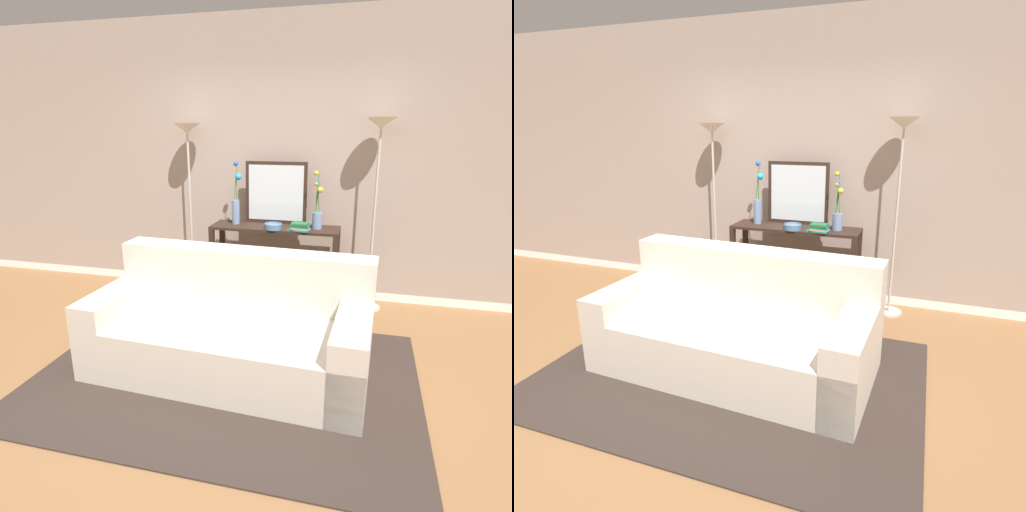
% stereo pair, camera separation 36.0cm
% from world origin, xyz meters
% --- Properties ---
extents(ground_plane, '(16.00, 16.00, 0.02)m').
position_xyz_m(ground_plane, '(0.00, 0.00, -0.01)').
color(ground_plane, brown).
extents(back_wall, '(12.00, 0.15, 2.93)m').
position_xyz_m(back_wall, '(0.00, 2.07, 1.46)').
color(back_wall, white).
rests_on(back_wall, ground).
extents(area_rug, '(2.83, 2.00, 0.01)m').
position_xyz_m(area_rug, '(0.07, 0.15, 0.01)').
color(area_rug, '#332823').
rests_on(area_rug, ground).
extents(couch, '(2.13, 1.10, 0.88)m').
position_xyz_m(couch, '(0.07, 0.32, 0.31)').
color(couch, beige).
rests_on(couch, ground).
extents(console_table, '(1.31, 0.38, 0.84)m').
position_xyz_m(console_table, '(0.12, 1.66, 0.58)').
color(console_table, black).
rests_on(console_table, ground).
extents(floor_lamp_left, '(0.28, 0.28, 1.86)m').
position_xyz_m(floor_lamp_left, '(-0.84, 1.76, 1.46)').
color(floor_lamp_left, '#B7B2A8').
rests_on(floor_lamp_left, ground).
extents(floor_lamp_right, '(0.28, 0.28, 1.91)m').
position_xyz_m(floor_lamp_right, '(1.10, 1.76, 1.50)').
color(floor_lamp_right, '#B7B2A8').
rests_on(floor_lamp_right, ground).
extents(wall_mirror, '(0.65, 0.02, 0.64)m').
position_xyz_m(wall_mirror, '(0.09, 1.82, 1.16)').
color(wall_mirror, black).
rests_on(wall_mirror, console_table).
extents(vase_tall_flowers, '(0.11, 0.10, 0.65)m').
position_xyz_m(vase_tall_flowers, '(-0.30, 1.69, 1.07)').
color(vase_tall_flowers, '#6B84AD').
rests_on(vase_tall_flowers, console_table).
extents(vase_short_flowers, '(0.10, 0.11, 0.57)m').
position_xyz_m(vase_short_flowers, '(0.55, 1.67, 1.01)').
color(vase_short_flowers, '#6B84AD').
rests_on(vase_short_flowers, console_table).
extents(fruit_bowl, '(0.18, 0.18, 0.06)m').
position_xyz_m(fruit_bowl, '(0.13, 1.54, 0.87)').
color(fruit_bowl, '#4C7093').
rests_on(fruit_bowl, console_table).
extents(book_stack, '(0.22, 0.18, 0.08)m').
position_xyz_m(book_stack, '(0.40, 1.54, 0.88)').
color(book_stack, '#1E7075').
rests_on(book_stack, console_table).
extents(book_row_under_console, '(0.30, 0.17, 0.13)m').
position_xyz_m(book_row_under_console, '(-0.27, 1.66, 0.06)').
color(book_row_under_console, gold).
rests_on(book_row_under_console, ground).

